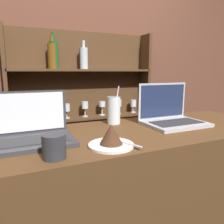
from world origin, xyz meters
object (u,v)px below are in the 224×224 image
at_px(cake_plate, 111,138).
at_px(laptop_far, 171,115).
at_px(laptop_near, 31,132).
at_px(coffee_cup, 54,146).
at_px(water_glass, 114,110).

bearing_deg(cake_plate, laptop_far, 24.64).
distance_m(laptop_near, laptop_far, 0.75).
distance_m(laptop_far, coffee_cup, 0.74).
relative_size(laptop_near, cake_plate, 1.81).
bearing_deg(coffee_cup, water_glass, 43.78).
xyz_separation_m(laptop_near, laptop_far, (0.75, 0.02, 0.00)).
height_order(laptop_far, cake_plate, laptop_far).
bearing_deg(cake_plate, water_glass, 64.06).
bearing_deg(coffee_cup, laptop_far, 19.51).
relative_size(water_glass, coffee_cup, 2.55).
height_order(laptop_near, coffee_cup, laptop_near).
distance_m(laptop_far, water_glass, 0.33).
relative_size(laptop_far, coffee_cup, 3.90).
height_order(cake_plate, water_glass, water_glass).
distance_m(laptop_near, cake_plate, 0.35).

